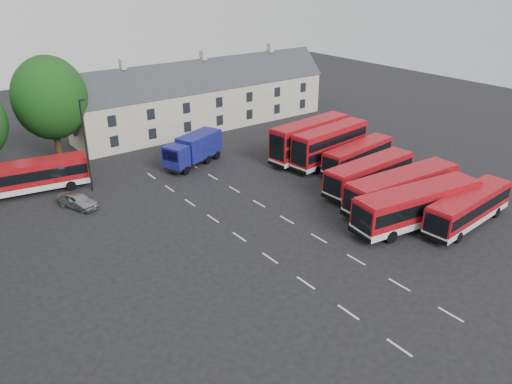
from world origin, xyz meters
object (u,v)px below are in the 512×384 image
Objects in this scene: bus_row_a at (469,206)px; box_truck at (194,149)px; lamppost at (86,144)px; bus_dd_south at (330,143)px; silver_car at (78,200)px.

bus_row_a is 28.21m from box_truck.
lamppost reaches higher than bus_row_a.
bus_row_a is 1.16× the size of lamppost.
bus_dd_south is (0.82, 17.25, 0.63)m from bus_row_a.
silver_car is (-13.86, -3.04, -1.15)m from box_truck.
box_truck is at bearing 137.47° from bus_dd_south.
box_truck is 1.91× the size of silver_car.
bus_dd_south is at bearing 82.38° from bus_row_a.
box_truck reaches higher than silver_car.
silver_car is at bearing 160.85° from bus_dd_south.
bus_row_a is 1.01× the size of bus_dd_south.
box_truck is at bearing 108.60° from bus_row_a.
bus_dd_south is 2.53× the size of silver_car.
silver_car is at bearing -128.82° from lamppost.
bus_dd_south is at bearing -19.83° from lamppost.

